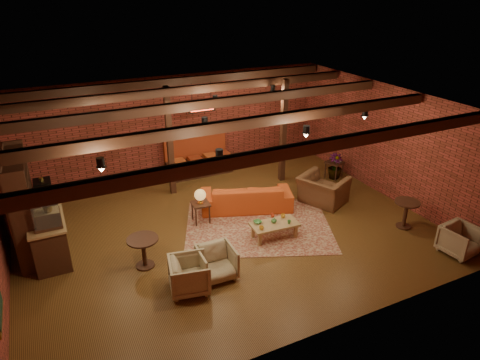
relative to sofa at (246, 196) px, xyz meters
name	(u,v)px	position (x,y,z in m)	size (l,w,h in m)	color
floor	(227,229)	(-0.94, -0.77, -0.36)	(10.00, 10.00, 0.00)	#3B250E
ceiling	(225,106)	(-0.94, -0.77, 2.84)	(10.00, 8.00, 0.02)	black
wall_back	(175,126)	(-0.94, 3.23, 1.24)	(10.00, 0.02, 3.20)	maroon
wall_front	(325,259)	(-0.94, -4.77, 1.24)	(10.00, 0.02, 3.20)	maroon
wall_right	(385,141)	(4.06, -0.77, 1.24)	(0.02, 8.00, 3.20)	maroon
ceiling_beams	(225,112)	(-0.94, -0.77, 2.72)	(9.80, 6.40, 0.22)	#321D10
ceiling_pipe	(200,105)	(-0.94, 0.83, 2.49)	(0.12, 0.12, 9.60)	black
post_left	(170,142)	(-1.54, 1.83, 1.24)	(0.16, 0.16, 3.20)	#321D10
post_right	(283,132)	(1.86, 1.23, 1.24)	(0.16, 0.16, 3.20)	#321D10
service_counter	(46,218)	(-5.04, 0.23, 0.44)	(0.80, 2.50, 1.60)	#321D10
plant_counter	(47,198)	(-4.94, 0.43, 0.86)	(0.35, 0.39, 0.30)	#337F33
shelving_hutch	(23,205)	(-5.44, 0.33, 0.84)	(0.52, 2.00, 2.40)	#321D10
banquette	(199,160)	(-0.34, 2.78, 0.14)	(2.10, 0.70, 1.00)	#953318
service_sign	(202,107)	(-0.34, 2.33, 1.99)	(0.86, 0.06, 0.30)	#FF3219
ceiling_spotlights	(225,121)	(-0.94, -0.77, 2.50)	(6.40, 4.40, 0.28)	black
rug	(258,226)	(-0.16, -1.00, -0.36)	(3.67, 2.81, 0.01)	maroon
sofa	(246,196)	(0.00, 0.00, 0.00)	(2.48, 0.97, 0.73)	#C0461A
coffee_table	(274,225)	(-0.07, -1.65, -0.01)	(1.19, 0.65, 0.65)	olive
side_table_lamp	(200,197)	(-1.40, -0.16, 0.35)	(0.48, 0.48, 0.94)	#321D10
round_table_left	(143,248)	(-3.22, -1.44, 0.12)	(0.69, 0.69, 0.72)	#321D10
armchair_a	(189,273)	(-2.59, -2.63, 0.04)	(0.78, 0.73, 0.80)	beige
armchair_b	(217,261)	(-1.92, -2.46, 0.02)	(0.74, 0.70, 0.77)	beige
armchair_right	(323,185)	(2.11, -0.63, 0.18)	(1.23, 0.80, 1.08)	brown
side_table_book	(335,163)	(3.46, 0.64, 0.15)	(0.64, 0.64, 0.57)	#321D10
round_table_right	(406,210)	(3.20, -2.66, 0.13)	(0.63, 0.63, 0.73)	#321D10
armchair_far	(460,239)	(3.46, -4.09, 0.02)	(0.75, 0.70, 0.77)	beige
plant_tall	(337,142)	(3.46, 0.60, 0.86)	(1.37, 1.37, 2.45)	#4C7F4C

